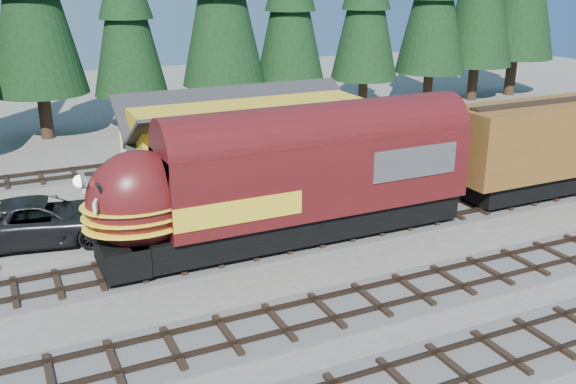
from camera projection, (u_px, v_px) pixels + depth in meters
name	position (u px, v px, depth m)	size (l,w,h in m)	color
ground	(357.00, 277.00, 24.67)	(120.00, 120.00, 0.00)	#6B665B
track_siding	(487.00, 205.00, 32.11)	(68.00, 3.20, 0.33)	#4C4947
track_spur	(37.00, 179.00, 35.99)	(32.00, 3.20, 0.33)	#4C4947
depot	(252.00, 140.00, 32.68)	(12.80, 7.00, 5.30)	gold
locomotive	(281.00, 187.00, 26.67)	(16.73, 3.33, 4.55)	black
boxcar	(574.00, 141.00, 33.47)	(14.64, 3.14, 4.60)	black
pickup_truck_a	(43.00, 220.00, 27.57)	(3.24, 7.04, 1.96)	black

